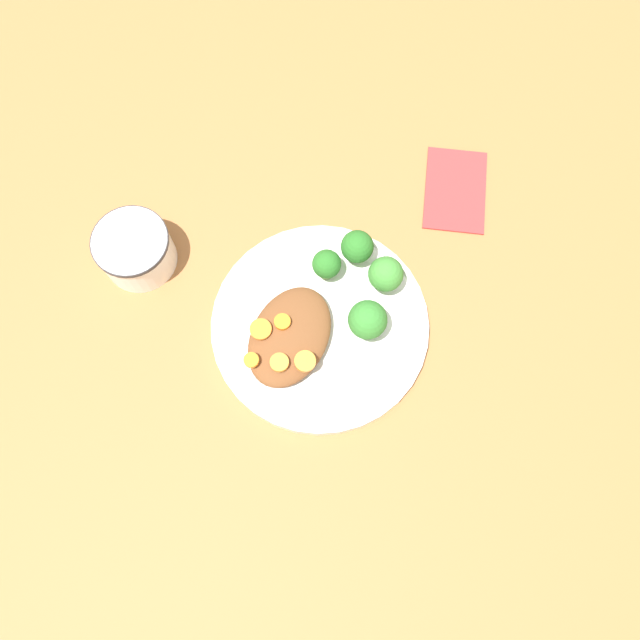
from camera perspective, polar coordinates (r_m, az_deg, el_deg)
ground_plane at (r=0.79m, az=0.00°, el=-0.72°), size 4.00×4.00×0.00m
plate at (r=0.78m, az=0.00°, el=-0.47°), size 0.27×0.27×0.02m
dip_bowl at (r=0.83m, az=-16.57°, el=6.23°), size 0.10×0.10×0.06m
stew_mound at (r=0.76m, az=-2.79°, el=-1.51°), size 0.13×0.09×0.03m
broccoli_floret_0 at (r=0.74m, az=4.37°, el=0.00°), size 0.05×0.05×0.06m
broccoli_floret_1 at (r=0.77m, az=6.02°, el=4.16°), size 0.04×0.04×0.06m
broccoli_floret_2 at (r=0.78m, az=0.61°, el=5.08°), size 0.04×0.04×0.05m
broccoli_floret_3 at (r=0.78m, az=3.41°, el=6.67°), size 0.04×0.04×0.05m
carrot_slice_0 at (r=0.75m, az=-3.46°, el=-0.18°), size 0.02×0.02×0.01m
carrot_slice_1 at (r=0.74m, az=-6.30°, el=-3.67°), size 0.02×0.02×0.01m
carrot_slice_2 at (r=0.75m, az=-5.45°, el=-0.85°), size 0.03×0.03×0.00m
carrot_slice_3 at (r=0.73m, az=-1.37°, el=-3.79°), size 0.03×0.03×0.01m
carrot_slice_4 at (r=0.73m, az=-3.73°, el=-3.90°), size 0.02×0.02×0.01m
napkin at (r=0.89m, az=12.29°, el=11.60°), size 0.15×0.12×0.01m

